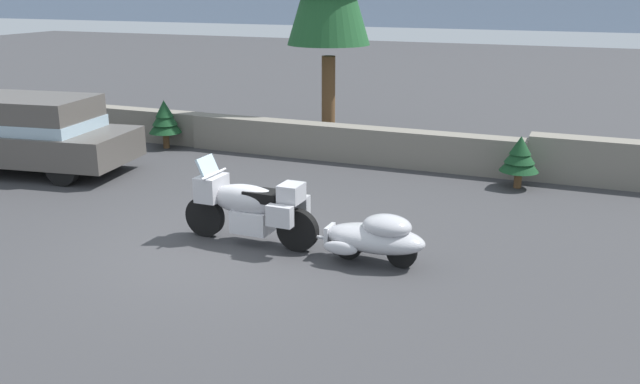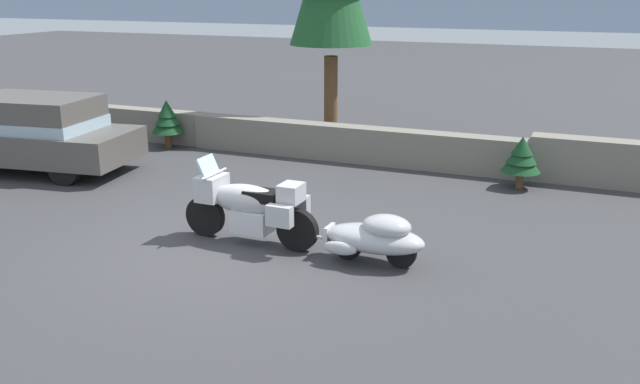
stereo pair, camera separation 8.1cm
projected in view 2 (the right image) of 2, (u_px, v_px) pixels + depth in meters
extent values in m
plane|color=#38383A|center=(218.00, 247.00, 10.64)|extent=(80.00, 80.00, 0.00)
cube|color=slate|center=(77.00, 118.00, 18.76)|extent=(8.00, 0.47, 0.81)
cube|color=slate|center=(350.00, 143.00, 15.76)|extent=(8.00, 0.51, 0.82)
cylinder|color=black|center=(205.00, 216.00, 11.06)|extent=(0.66, 0.15, 0.66)
cylinder|color=black|center=(298.00, 230.00, 10.43)|extent=(0.66, 0.15, 0.66)
cube|color=silver|center=(253.00, 220.00, 10.71)|extent=(0.61, 0.45, 0.36)
ellipsoid|color=#B2B2B7|center=(247.00, 199.00, 10.65)|extent=(1.21, 0.46, 0.48)
cube|color=#B2B2B7|center=(212.00, 187.00, 10.86)|extent=(0.37, 0.53, 0.40)
cube|color=#9EB7C6|center=(208.00, 167.00, 10.78)|extent=(0.20, 0.44, 0.34)
cube|color=black|center=(263.00, 196.00, 10.51)|extent=(0.57, 0.37, 0.16)
cube|color=#B2B2B7|center=(291.00, 193.00, 10.30)|extent=(0.33, 0.41, 0.28)
cube|color=#B2B2B7|center=(279.00, 216.00, 10.14)|extent=(0.40, 0.17, 0.32)
cube|color=#B2B2B7|center=(297.00, 205.00, 10.66)|extent=(0.40, 0.17, 0.32)
cylinder|color=silver|center=(214.00, 174.00, 10.77)|extent=(0.05, 0.70, 0.04)
cylinder|color=silver|center=(207.00, 202.00, 10.97)|extent=(0.26, 0.07, 0.54)
cylinder|color=black|center=(348.00, 245.00, 10.14)|extent=(0.44, 0.11, 0.44)
cylinder|color=black|center=(401.00, 253.00, 9.83)|extent=(0.44, 0.11, 0.44)
ellipsoid|color=#B2B2B7|center=(374.00, 239.00, 9.94)|extent=(1.51, 0.71, 0.40)
ellipsoid|color=#B2B2B7|center=(387.00, 226.00, 9.81)|extent=(0.73, 0.57, 0.32)
cube|color=silver|center=(329.00, 233.00, 10.22)|extent=(0.07, 0.32, 0.24)
ellipsoid|color=#B2B2B7|center=(340.00, 248.00, 9.85)|extent=(0.52, 0.15, 0.20)
ellipsoid|color=#B2B2B7|center=(356.00, 234.00, 10.41)|extent=(0.52, 0.15, 0.20)
cylinder|color=silver|center=(306.00, 235.00, 10.39)|extent=(0.70, 0.06, 0.05)
cylinder|color=black|center=(65.00, 169.00, 13.87)|extent=(0.70, 0.31, 0.68)
cylinder|color=black|center=(109.00, 150.00, 15.41)|extent=(0.70, 0.31, 0.68)
cube|color=#514C47|center=(26.00, 143.00, 14.92)|extent=(5.02, 2.59, 0.64)
cube|color=#514C47|center=(32.00, 113.00, 14.67)|extent=(2.85, 2.06, 0.70)
cube|color=#9EB7C6|center=(33.00, 123.00, 14.74)|extent=(2.90, 2.11, 0.24)
cylinder|color=brown|center=(331.00, 98.00, 17.84)|extent=(0.35, 0.35, 2.16)
cylinder|color=brown|center=(519.00, 181.00, 13.70)|extent=(0.15, 0.15, 0.31)
cone|color=#143D1E|center=(521.00, 160.00, 13.57)|extent=(0.78, 0.78, 0.48)
cone|color=#143D1E|center=(522.00, 153.00, 13.53)|extent=(0.60, 0.60, 0.42)
cone|color=#143D1E|center=(523.00, 145.00, 13.49)|extent=(0.43, 0.43, 0.36)
cylinder|color=brown|center=(169.00, 141.00, 17.09)|extent=(0.16, 0.16, 0.35)
cone|color=#143D1E|center=(167.00, 121.00, 16.95)|extent=(0.81, 0.81, 0.55)
cone|color=#143D1E|center=(167.00, 115.00, 16.90)|extent=(0.63, 0.63, 0.48)
cone|color=#143D1E|center=(166.00, 108.00, 16.85)|extent=(0.44, 0.44, 0.41)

